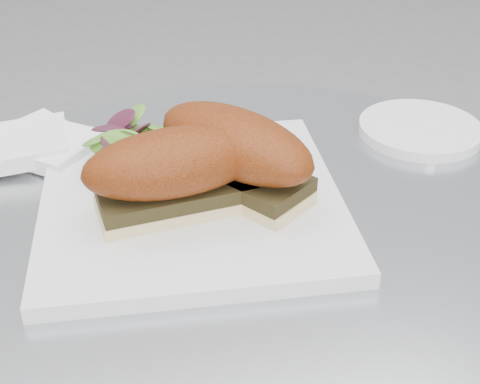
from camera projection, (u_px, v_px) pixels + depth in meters
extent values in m
cylinder|color=silver|center=(253.00, 244.00, 0.62)|extent=(0.70, 0.70, 0.02)
cube|color=white|center=(191.00, 201.00, 0.65)|extent=(0.32, 0.32, 0.02)
cube|color=beige|center=(177.00, 204.00, 0.62)|extent=(0.15, 0.07, 0.01)
cube|color=black|center=(176.00, 192.00, 0.61)|extent=(0.14, 0.07, 0.01)
ellipsoid|color=maroon|center=(174.00, 162.00, 0.59)|extent=(0.17, 0.08, 0.06)
cube|color=beige|center=(235.00, 183.00, 0.65)|extent=(0.13, 0.16, 0.01)
cube|color=black|center=(235.00, 171.00, 0.64)|extent=(0.14, 0.16, 0.01)
ellipsoid|color=maroon|center=(235.00, 142.00, 0.62)|extent=(0.16, 0.19, 0.06)
cylinder|color=white|center=(420.00, 129.00, 0.78)|extent=(0.14, 0.14, 0.01)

